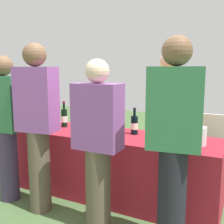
% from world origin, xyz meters
% --- Properties ---
extents(ground_plane, '(12.00, 12.00, 0.00)m').
position_xyz_m(ground_plane, '(0.00, 0.00, 0.00)').
color(ground_plane, '#476638').
extents(tasting_table, '(2.38, 0.69, 0.73)m').
position_xyz_m(tasting_table, '(0.00, 0.00, 0.37)').
color(tasting_table, maroon).
rests_on(tasting_table, ground_plane).
extents(wine_bottle_0, '(0.08, 0.08, 0.32)m').
position_xyz_m(wine_bottle_0, '(-0.71, 0.07, 0.85)').
color(wine_bottle_0, black).
rests_on(wine_bottle_0, tasting_table).
extents(wine_bottle_1, '(0.07, 0.07, 0.33)m').
position_xyz_m(wine_bottle_1, '(-0.53, 0.18, 0.85)').
color(wine_bottle_1, black).
rests_on(wine_bottle_1, tasting_table).
extents(wine_bottle_2, '(0.07, 0.07, 0.33)m').
position_xyz_m(wine_bottle_2, '(-0.37, 0.13, 0.85)').
color(wine_bottle_2, black).
rests_on(wine_bottle_2, tasting_table).
extents(wine_bottle_3, '(0.07, 0.07, 0.33)m').
position_xyz_m(wine_bottle_3, '(-0.26, 0.16, 0.85)').
color(wine_bottle_3, black).
rests_on(wine_bottle_3, tasting_table).
extents(wine_bottle_4, '(0.07, 0.07, 0.30)m').
position_xyz_m(wine_bottle_4, '(-0.08, 0.17, 0.84)').
color(wine_bottle_4, black).
rests_on(wine_bottle_4, tasting_table).
extents(wine_bottle_5, '(0.08, 0.08, 0.30)m').
position_xyz_m(wine_bottle_5, '(0.23, 0.10, 0.84)').
color(wine_bottle_5, black).
rests_on(wine_bottle_5, tasting_table).
extents(wine_bottle_6, '(0.07, 0.07, 0.33)m').
position_xyz_m(wine_bottle_6, '(0.61, 0.16, 0.85)').
color(wine_bottle_6, black).
rests_on(wine_bottle_6, tasting_table).
extents(wine_bottle_7, '(0.07, 0.07, 0.31)m').
position_xyz_m(wine_bottle_7, '(0.82, 0.11, 0.84)').
color(wine_bottle_7, black).
rests_on(wine_bottle_7, tasting_table).
extents(wine_glass_0, '(0.07, 0.07, 0.13)m').
position_xyz_m(wine_glass_0, '(-0.66, -0.11, 0.82)').
color(wine_glass_0, silver).
rests_on(wine_glass_0, tasting_table).
extents(wine_glass_1, '(0.07, 0.07, 0.15)m').
position_xyz_m(wine_glass_1, '(-0.25, -0.09, 0.84)').
color(wine_glass_1, silver).
rests_on(wine_glass_1, tasting_table).
extents(wine_glass_2, '(0.06, 0.06, 0.13)m').
position_xyz_m(wine_glass_2, '(0.53, -0.15, 0.82)').
color(wine_glass_2, silver).
rests_on(wine_glass_2, tasting_table).
extents(ice_bucket, '(0.19, 0.19, 0.18)m').
position_xyz_m(ice_bucket, '(0.92, -0.02, 0.82)').
color(ice_bucket, silver).
rests_on(ice_bucket, tasting_table).
extents(server_pouring, '(0.40, 0.23, 1.67)m').
position_xyz_m(server_pouring, '(0.47, 0.57, 0.91)').
color(server_pouring, '#3F3351').
rests_on(server_pouring, ground_plane).
extents(guest_0, '(0.38, 0.22, 1.60)m').
position_xyz_m(guest_0, '(-0.99, -0.60, 0.87)').
color(guest_0, '#3F3351').
rests_on(guest_0, ground_plane).
extents(guest_1, '(0.42, 0.27, 1.70)m').
position_xyz_m(guest_1, '(-0.51, -0.63, 0.93)').
color(guest_1, brown).
rests_on(guest_1, ground_plane).
extents(guest_2, '(0.41, 0.23, 1.54)m').
position_xyz_m(guest_2, '(0.19, -0.66, 0.82)').
color(guest_2, brown).
rests_on(guest_2, ground_plane).
extents(guest_3, '(0.44, 0.28, 1.70)m').
position_xyz_m(guest_3, '(0.85, -0.62, 0.92)').
color(guest_3, black).
rests_on(guest_3, ground_plane).
extents(menu_board, '(0.44, 0.06, 0.90)m').
position_xyz_m(menu_board, '(0.91, 0.87, 0.45)').
color(menu_board, white).
rests_on(menu_board, ground_plane).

